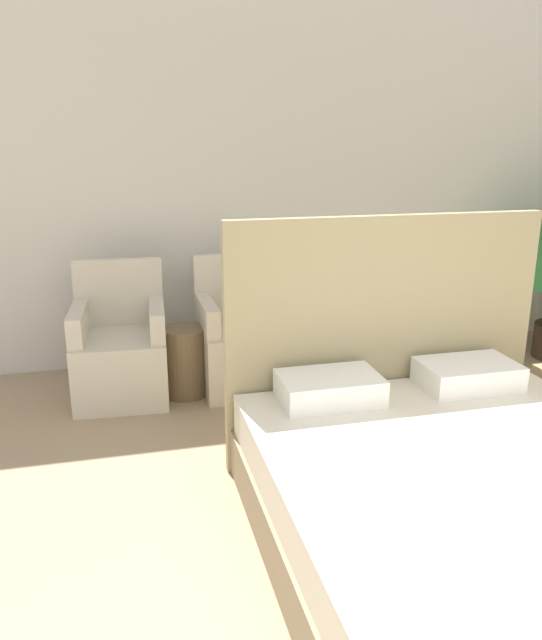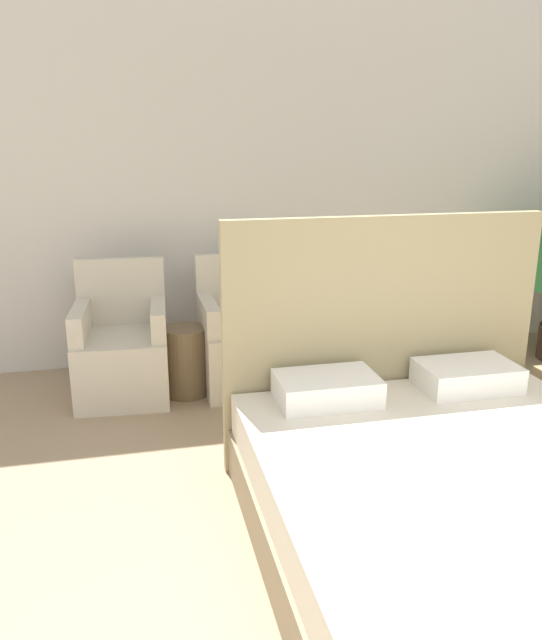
{
  "view_description": "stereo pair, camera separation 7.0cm",
  "coord_description": "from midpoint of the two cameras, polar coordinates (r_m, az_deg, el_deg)",
  "views": [
    {
      "loc": [
        -1.32,
        -0.85,
        1.82
      ],
      "look_at": [
        -0.4,
        2.86,
        0.68
      ],
      "focal_mm": 35.0,
      "sensor_mm": 36.0,
      "label": 1
    },
    {
      "loc": [
        -1.25,
        -0.87,
        1.82
      ],
      "look_at": [
        -0.4,
        2.86,
        0.68
      ],
      "focal_mm": 35.0,
      "sensor_mm": 36.0,
      "label": 2
    }
  ],
  "objects": [
    {
      "name": "armchair_near_window_left",
      "position": [
        4.58,
        -13.98,
        -3.25
      ],
      "size": [
        0.67,
        0.68,
        0.96
      ],
      "rotation": [
        0.0,
        0.0,
        -0.06
      ],
      "color": "beige",
      "rests_on": "ground_plane"
    },
    {
      "name": "side_table",
      "position": [
        4.55,
        -8.33,
        -3.76
      ],
      "size": [
        0.33,
        0.33,
        0.51
      ],
      "color": "brown",
      "rests_on": "ground_plane"
    },
    {
      "name": "wall_back",
      "position": [
        5.2,
        0.41,
        12.46
      ],
      "size": [
        10.0,
        0.06,
        2.9
      ],
      "color": "silver",
      "rests_on": "ground_plane"
    },
    {
      "name": "armchair_near_window_right",
      "position": [
        4.65,
        -2.97,
        -2.45
      ],
      "size": [
        0.64,
        0.66,
        0.96
      ],
      "rotation": [
        0.0,
        0.0,
        0.01
      ],
      "color": "beige",
      "rests_on": "ground_plane"
    },
    {
      "name": "bed",
      "position": [
        2.98,
        16.89,
        -15.23
      ],
      "size": [
        1.83,
        2.14,
        1.41
      ],
      "color": "#8C7A5B",
      "rests_on": "ground_plane"
    }
  ]
}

